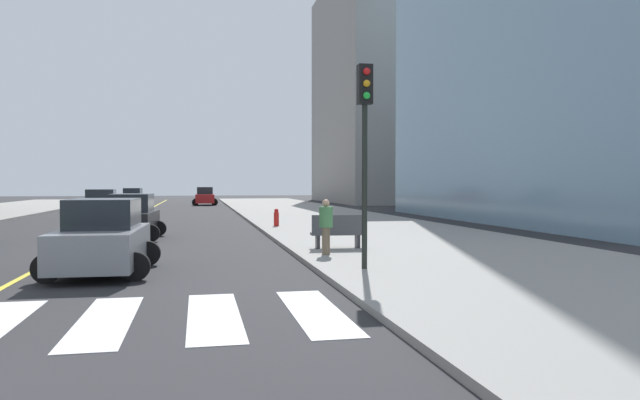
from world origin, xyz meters
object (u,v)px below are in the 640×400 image
car_white_second (102,205)px  pedestrian_waiting_east (326,224)px  car_black_nearest (131,218)px  fire_hydrant (276,218)px  car_red_sixth (205,197)px  traffic_light_near_corner (365,126)px  park_bench (338,232)px  car_gray_third (102,239)px  car_blue_fourth (133,198)px

car_white_second → pedestrian_waiting_east: car_white_second is taller
car_black_nearest → fire_hydrant: car_black_nearest is taller
car_red_sixth → traffic_light_near_corner: size_ratio=0.84×
fire_hydrant → car_black_nearest: bearing=-147.2°
car_white_second → park_bench: car_white_second is taller
car_gray_third → park_bench: car_gray_third is taller
car_black_nearest → pedestrian_waiting_east: size_ratio=2.56×
traffic_light_near_corner → car_black_nearest: bearing=-58.7°
car_black_nearest → park_bench: size_ratio=2.33×
car_black_nearest → park_bench: car_black_nearest is taller
car_gray_third → traffic_light_near_corner: traffic_light_near_corner is taller
car_blue_fourth → pedestrian_waiting_east: (10.02, -43.60, 0.20)m
car_white_second → car_red_sixth: car_white_second is taller
car_black_nearest → car_white_second: bearing=-74.5°
car_white_second → fire_hydrant: 14.24m
car_red_sixth → park_bench: 45.89m
traffic_light_near_corner → fire_hydrant: 15.84m
car_blue_fourth → car_red_sixth: size_ratio=0.98×
traffic_light_near_corner → pedestrian_waiting_east: traffic_light_near_corner is taller
car_white_second → fire_hydrant: bearing=-48.3°
car_black_nearest → traffic_light_near_corner: bearing=124.0°
pedestrian_waiting_east → park_bench: bearing=5.7°
car_white_second → traffic_light_near_corner: (10.16, -25.71, 2.84)m
car_black_nearest → fire_hydrant: bearing=-144.5°
fire_hydrant → traffic_light_near_corner: bearing=-89.1°
car_red_sixth → car_white_second: bearing=75.5°
car_black_nearest → pedestrian_waiting_east: car_black_nearest is taller
car_white_second → car_gray_third: 24.43m
car_blue_fourth → fire_hydrant: (10.10, -31.26, -0.29)m
car_white_second → traffic_light_near_corner: bearing=-71.0°
car_blue_fourth → traffic_light_near_corner: 47.99m
car_black_nearest → car_red_sixth: size_ratio=0.99×
traffic_light_near_corner → fire_hydrant: (-0.23, 15.51, -3.17)m
car_gray_third → car_blue_fourth: bearing=-83.4°
car_blue_fourth → car_red_sixth: (6.98, 3.75, 0.03)m
car_gray_third → car_red_sixth: (3.17, 48.98, 0.01)m
car_white_second → car_gray_third: (3.62, -24.16, -0.01)m
pedestrian_waiting_east → car_red_sixth: bearing=34.5°
car_black_nearest → traffic_light_near_corner: (6.85, -11.24, 2.87)m
car_gray_third → car_white_second: bearing=-79.7°
car_white_second → park_bench: (10.60, -20.92, -0.22)m
fire_hydrant → pedestrian_waiting_east: bearing=-90.4°
car_red_sixth → traffic_light_near_corner: 50.72m
car_white_second → pedestrian_waiting_east: bearing=-69.0°
car_blue_fourth → park_bench: size_ratio=2.31×
car_gray_third → pedestrian_waiting_east: bearing=-163.6°
fire_hydrant → park_bench: bearing=-86.4°
car_black_nearest → car_blue_fourth: 35.71m
car_gray_third → car_red_sixth: car_red_sixth is taller
car_white_second → pedestrian_waiting_east: size_ratio=2.64×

